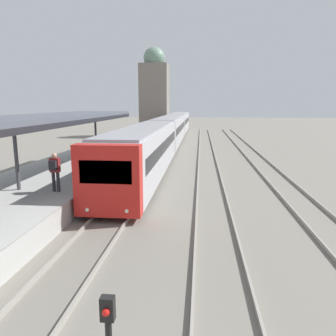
{
  "coord_description": "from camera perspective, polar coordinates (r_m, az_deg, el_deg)",
  "views": [
    {
      "loc": [
        3.54,
        -1.06,
        4.58
      ],
      "look_at": [
        2.08,
        13.69,
        1.7
      ],
      "focal_mm": 35.0,
      "sensor_mm": 36.0,
      "label": 1
    }
  ],
  "objects": [
    {
      "name": "platform_canopy",
      "position": [
        15.36,
        -25.25,
        7.53
      ],
      "size": [
        4.0,
        27.21,
        3.14
      ],
      "color": "#4C515B",
      "rests_on": "station_platform"
    },
    {
      "name": "person_on_platform",
      "position": [
        14.64,
        -19.13,
        -0.18
      ],
      "size": [
        0.4,
        0.4,
        1.66
      ],
      "color": "#2D2D33",
      "rests_on": "station_platform"
    },
    {
      "name": "train_near",
      "position": [
        37.42,
        0.22,
        6.7
      ],
      "size": [
        2.63,
        50.73,
        3.21
      ],
      "color": "red",
      "rests_on": "ground_plane"
    },
    {
      "name": "distant_domed_building",
      "position": [
        49.06,
        -2.37,
        12.69
      ],
      "size": [
        4.0,
        4.0,
        12.66
      ],
      "color": "slate",
      "rests_on": "ground_plane"
    }
  ]
}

